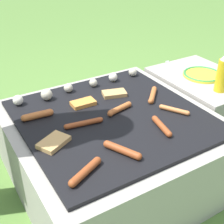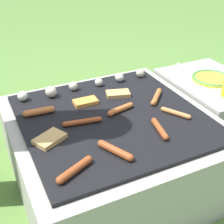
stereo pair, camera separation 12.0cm
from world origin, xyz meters
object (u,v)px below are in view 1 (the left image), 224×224
at_px(condiment_bottle, 222,74).
at_px(plate_colorful, 202,75).
at_px(sausage_front_center, 37,115).
at_px(fork_utensil, 175,65).

bearing_deg(condiment_bottle, plate_colorful, 70.99).
bearing_deg(sausage_front_center, plate_colorful, -2.77).
xyz_separation_m(plate_colorful, condiment_bottle, (-0.07, -0.19, 0.09)).
bearing_deg(plate_colorful, condiment_bottle, -109.01).
xyz_separation_m(sausage_front_center, condiment_bottle, (0.94, -0.24, 0.08)).
height_order(sausage_front_center, plate_colorful, sausage_front_center).
bearing_deg(fork_utensil, condiment_bottle, -94.09).
distance_m(sausage_front_center, plate_colorful, 1.00).
bearing_deg(condiment_bottle, sausage_front_center, 165.70).
xyz_separation_m(plate_colorful, fork_utensil, (-0.04, 0.21, -0.01)).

